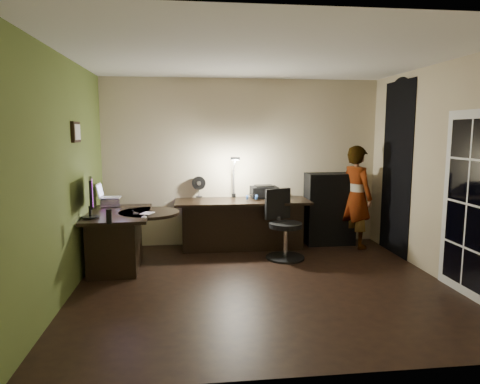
{
  "coord_description": "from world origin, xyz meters",
  "views": [
    {
      "loc": [
        -0.86,
        -4.95,
        1.86
      ],
      "look_at": [
        -0.15,
        1.05,
        1.0
      ],
      "focal_mm": 32.0,
      "sensor_mm": 36.0,
      "label": 1
    }
  ],
  "objects": [
    {
      "name": "person",
      "position": [
        1.79,
        1.55,
        0.82
      ],
      "size": [
        0.6,
        0.69,
        1.64
      ],
      "primitive_type": "imported",
      "rotation": [
        0.0,
        0.0,
        2.0
      ],
      "color": "#D8A88C",
      "rests_on": "floor"
    },
    {
      "name": "framed_picture",
      "position": [
        -2.22,
        0.45,
        1.85
      ],
      "size": [
        0.04,
        0.3,
        0.25
      ],
      "primitive_type": "cube",
      "color": "black",
      "rests_on": "wall_left"
    },
    {
      "name": "printer",
      "position": [
        0.33,
        1.8,
        0.9
      ],
      "size": [
        0.43,
        0.34,
        0.19
      ],
      "primitive_type": "cube",
      "rotation": [
        0.0,
        0.0,
        0.03
      ],
      "color": "black",
      "rests_on": "desk_right"
    },
    {
      "name": "pen",
      "position": [
        -1.62,
        0.86,
        0.79
      ],
      "size": [
        0.06,
        0.15,
        0.01
      ],
      "primitive_type": "cube",
      "rotation": [
        0.0,
        0.0,
        0.34
      ],
      "color": "black",
      "rests_on": "desk_left"
    },
    {
      "name": "wall_left",
      "position": [
        -2.25,
        0.0,
        1.35
      ],
      "size": [
        0.01,
        4.0,
        2.7
      ],
      "primitive_type": "cube",
      "color": "#C5B48E",
      "rests_on": "floor"
    },
    {
      "name": "green_wall_overlay",
      "position": [
        -2.24,
        0.0,
        1.35
      ],
      "size": [
        0.0,
        4.0,
        2.7
      ],
      "primitive_type": "cube",
      "color": "#53662A",
      "rests_on": "floor"
    },
    {
      "name": "arched_doorway",
      "position": [
        2.24,
        1.15,
        1.3
      ],
      "size": [
        0.01,
        0.9,
        2.6
      ],
      "primitive_type": "cube",
      "color": "black",
      "rests_on": "floor"
    },
    {
      "name": "ceiling",
      "position": [
        0.0,
        0.0,
        2.71
      ],
      "size": [
        4.5,
        4.0,
        0.01
      ],
      "primitive_type": "cube",
      "color": "silver",
      "rests_on": "floor"
    },
    {
      "name": "cabinet",
      "position": [
        1.43,
        1.78,
        0.59
      ],
      "size": [
        0.79,
        0.4,
        1.18
      ],
      "primitive_type": "cube",
      "rotation": [
        0.0,
        0.0,
        0.0
      ],
      "color": "black",
      "rests_on": "floor"
    },
    {
      "name": "mouse",
      "position": [
        -1.43,
        0.37,
        0.8
      ],
      "size": [
        0.09,
        0.11,
        0.04
      ],
      "primitive_type": "ellipsoid",
      "rotation": [
        0.0,
        0.0,
        0.35
      ],
      "color": "silver",
      "rests_on": "desk_left"
    },
    {
      "name": "desk_lamp",
      "position": [
        -0.16,
        1.83,
        1.16
      ],
      "size": [
        0.19,
        0.33,
        0.71
      ],
      "primitive_type": "cube",
      "rotation": [
        0.0,
        0.0,
        0.06
      ],
      "color": "black",
      "rests_on": "desk_right"
    },
    {
      "name": "laptop_stand",
      "position": [
        -2.02,
        1.38,
        0.84
      ],
      "size": [
        0.29,
        0.25,
        0.11
      ],
      "primitive_type": "cube",
      "rotation": [
        0.0,
        0.0,
        0.11
      ],
      "color": "silver",
      "rests_on": "desk_left"
    },
    {
      "name": "floor",
      "position": [
        0.0,
        0.0,
        -0.01
      ],
      "size": [
        4.5,
        4.0,
        0.01
      ],
      "primitive_type": "cube",
      "color": "black",
      "rests_on": "ground"
    },
    {
      "name": "wall_back",
      "position": [
        0.0,
        2.0,
        1.35
      ],
      "size": [
        4.5,
        0.01,
        2.7
      ],
      "primitive_type": "cube",
      "color": "#C5B48E",
      "rests_on": "floor"
    },
    {
      "name": "monitor",
      "position": [
        -2.12,
        0.54,
        0.96
      ],
      "size": [
        0.22,
        0.56,
        0.36
      ],
      "primitive_type": "cube",
      "rotation": [
        0.0,
        0.0,
        0.22
      ],
      "color": "black",
      "rests_on": "desk_left"
    },
    {
      "name": "desk_fan",
      "position": [
        -0.72,
        1.92,
        0.97
      ],
      "size": [
        0.22,
        0.13,
        0.34
      ],
      "primitive_type": "cube",
      "rotation": [
        0.0,
        0.0,
        0.04
      ],
      "color": "black",
      "rests_on": "desk_right"
    },
    {
      "name": "desk_right",
      "position": [
        -0.04,
        1.63,
        0.39
      ],
      "size": [
        2.1,
        0.75,
        0.79
      ],
      "primitive_type": "cube",
      "rotation": [
        0.0,
        0.0,
        -0.01
      ],
      "color": "black",
      "rests_on": "floor"
    },
    {
      "name": "french_door",
      "position": [
        2.24,
        -0.55,
        1.05
      ],
      "size": [
        0.02,
        0.92,
        2.1
      ],
      "primitive_type": "cube",
      "color": "white",
      "rests_on": "floor"
    },
    {
      "name": "headphones",
      "position": [
        0.1,
        1.56,
        0.85
      ],
      "size": [
        0.19,
        0.09,
        0.09
      ],
      "primitive_type": "cube",
      "rotation": [
        0.0,
        0.0,
        0.09
      ],
      "color": "#2B54A0",
      "rests_on": "desk_right"
    },
    {
      "name": "wall_right",
      "position": [
        2.25,
        0.0,
        1.35
      ],
      "size": [
        0.01,
        4.0,
        2.7
      ],
      "primitive_type": "cube",
      "color": "#C5B48E",
      "rests_on": "floor"
    },
    {
      "name": "notepad",
      "position": [
        -1.43,
        0.71,
        0.78
      ],
      "size": [
        0.2,
        0.22,
        0.01
      ],
      "primitive_type": "cube",
      "rotation": [
        0.0,
        0.0,
        -0.39
      ],
      "color": "silver",
      "rests_on": "desk_left"
    },
    {
      "name": "laptop",
      "position": [
        -2.02,
        1.38,
        1.0
      ],
      "size": [
        0.31,
        0.29,
        0.21
      ],
      "primitive_type": "cube",
      "rotation": [
        0.0,
        0.0,
        -0.02
      ],
      "color": "silver",
      "rests_on": "laptop_stand"
    },
    {
      "name": "desk_left",
      "position": [
        -1.83,
        0.9,
        0.39
      ],
      "size": [
        0.87,
        1.36,
        0.77
      ],
      "primitive_type": "cube",
      "rotation": [
        0.0,
        0.0,
        0.03
      ],
      "color": "black",
      "rests_on": "floor"
    },
    {
      "name": "speaker",
      "position": [
        -1.81,
        0.13,
        0.87
      ],
      "size": [
        0.09,
        0.09,
        0.17
      ],
      "primitive_type": "cylinder",
      "rotation": [
        0.0,
        0.0,
        0.34
      ],
      "color": "black",
      "rests_on": "desk_left"
    },
    {
      "name": "phone",
      "position": [
        -1.58,
        0.72,
        0.78
      ],
      "size": [
        0.08,
        0.14,
        0.01
      ],
      "primitive_type": "cube",
      "rotation": [
        0.0,
        0.0,
        0.08
      ],
      "color": "black",
      "rests_on": "desk_left"
    },
    {
      "name": "office_chair",
      "position": [
        0.52,
        1.03,
        0.51
      ],
      "size": [
        0.72,
        0.72,
        1.01
      ],
      "primitive_type": "cube",
      "rotation": [
        0.0,
        0.0,
        0.33
      ],
      "color": "black",
      "rests_on": "floor"
    },
    {
      "name": "wall_front",
      "position": [
        0.0,
        -2.0,
        1.35
      ],
      "size": [
        4.5,
        0.01,
        2.7
      ],
      "primitive_type": "cube",
      "color": "#C5B48E",
      "rests_on": "floor"
    }
  ]
}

